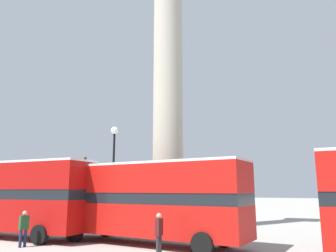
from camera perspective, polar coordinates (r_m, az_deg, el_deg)
ground_plane at (r=23.37m, az=0.00°, el=-17.85°), size 200.00×200.00×0.00m
monument_column at (r=24.04m, az=0.00°, el=4.14°), size 5.65×5.65×24.04m
bus_b at (r=17.71m, az=-3.81°, el=-12.49°), size 11.04×3.64×4.18m
bus_c at (r=22.52m, az=-26.17°, el=-10.79°), size 11.47×2.91×4.41m
equestrian_statue at (r=30.55m, az=-14.58°, el=-12.99°), size 4.36×3.95×5.76m
street_lamp at (r=21.39m, az=-9.49°, el=-7.07°), size 0.49×0.49×6.83m
pedestrian_near_lamp at (r=14.55m, az=-1.58°, el=-17.93°), size 0.24×0.48×1.80m
pedestrian_by_plinth at (r=18.43m, az=-23.82°, el=-15.72°), size 0.27×0.48×1.74m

